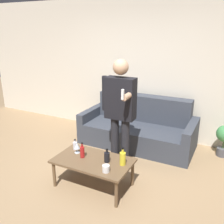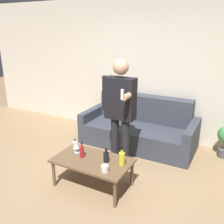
# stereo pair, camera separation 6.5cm
# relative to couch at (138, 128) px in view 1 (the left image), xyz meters

# --- Properties ---
(ground_plane) EXTENTS (16.00, 16.00, 0.00)m
(ground_plane) POSITION_rel_couch_xyz_m (-0.23, -1.71, -0.31)
(ground_plane) COLOR #997A56
(wall_back) EXTENTS (8.00, 0.06, 2.70)m
(wall_back) POSITION_rel_couch_xyz_m (-0.23, 0.51, 1.04)
(wall_back) COLOR beige
(wall_back) RESTS_ON ground_plane
(couch) EXTENTS (2.10, 0.94, 0.90)m
(couch) POSITION_rel_couch_xyz_m (0.00, 0.00, 0.00)
(couch) COLOR #383D47
(couch) RESTS_ON ground_plane
(coffee_table) EXTENTS (1.06, 0.62, 0.41)m
(coffee_table) POSITION_rel_couch_xyz_m (-0.06, -1.58, 0.06)
(coffee_table) COLOR brown
(coffee_table) RESTS_ON ground_plane
(bottle_orange) EXTENTS (0.07, 0.07, 0.16)m
(bottle_orange) POSITION_rel_couch_xyz_m (-0.45, -1.43, 0.16)
(bottle_orange) COLOR silver
(bottle_orange) RESTS_ON coffee_table
(bottle_green) EXTENTS (0.08, 0.08, 0.19)m
(bottle_green) POSITION_rel_couch_xyz_m (0.14, -1.54, 0.17)
(bottle_green) COLOR black
(bottle_green) RESTS_ON coffee_table
(bottle_dark) EXTENTS (0.08, 0.08, 0.24)m
(bottle_dark) POSITION_rel_couch_xyz_m (0.36, -1.51, 0.19)
(bottle_dark) COLOR yellow
(bottle_dark) RESTS_ON coffee_table
(bottle_yellow) EXTENTS (0.06, 0.06, 0.22)m
(bottle_yellow) POSITION_rel_couch_xyz_m (-0.22, -1.59, 0.19)
(bottle_yellow) COLOR #B21E1E
(bottle_yellow) RESTS_ON coffee_table
(wine_glass_near) EXTENTS (0.08, 0.08, 0.16)m
(wine_glass_near) POSITION_rel_couch_xyz_m (-0.37, -1.51, 0.21)
(wine_glass_near) COLOR silver
(wine_glass_near) RESTS_ON coffee_table
(cup_on_table) EXTENTS (0.09, 0.09, 0.09)m
(cup_on_table) POSITION_rel_couch_xyz_m (0.24, -1.77, 0.14)
(cup_on_table) COLOR white
(cup_on_table) RESTS_ON coffee_table
(person_standing_front) EXTENTS (0.53, 0.44, 1.72)m
(person_standing_front) POSITION_rel_couch_xyz_m (0.05, -0.96, 0.70)
(person_standing_front) COLOR #232328
(person_standing_front) RESTS_ON ground_plane
(potted_plant) EXTENTS (0.29, 0.29, 0.56)m
(potted_plant) POSITION_rel_couch_xyz_m (1.50, 0.19, 0.04)
(potted_plant) COLOR #4C4C51
(potted_plant) RESTS_ON ground_plane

